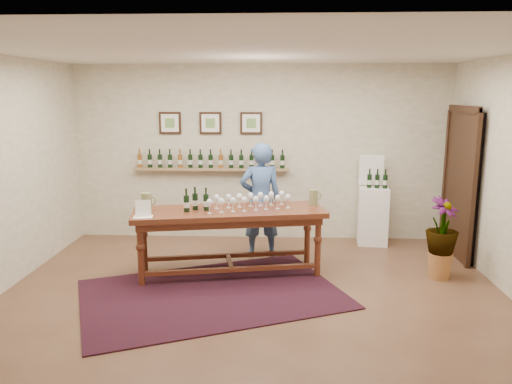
{
  "coord_description": "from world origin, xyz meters",
  "views": [
    {
      "loc": [
        0.28,
        -5.48,
        2.35
      ],
      "look_at": [
        0.0,
        0.8,
        1.1
      ],
      "focal_mm": 35.0,
      "sensor_mm": 36.0,
      "label": 1
    }
  ],
  "objects_px": {
    "display_pedestal": "(373,216)",
    "potted_plant": "(442,238)",
    "tasting_table": "(229,219)",
    "person": "(261,200)"
  },
  "relations": [
    {
      "from": "tasting_table",
      "to": "person",
      "type": "height_order",
      "value": "person"
    },
    {
      "from": "display_pedestal",
      "to": "person",
      "type": "distance_m",
      "value": 1.91
    },
    {
      "from": "display_pedestal",
      "to": "person",
      "type": "height_order",
      "value": "person"
    },
    {
      "from": "display_pedestal",
      "to": "potted_plant",
      "type": "height_order",
      "value": "potted_plant"
    },
    {
      "from": "display_pedestal",
      "to": "person",
      "type": "bearing_deg",
      "value": -159.09
    },
    {
      "from": "display_pedestal",
      "to": "person",
      "type": "xyz_separation_m",
      "value": [
        -1.75,
        -0.67,
        0.38
      ]
    },
    {
      "from": "tasting_table",
      "to": "potted_plant",
      "type": "height_order",
      "value": "potted_plant"
    },
    {
      "from": "display_pedestal",
      "to": "tasting_table",
      "type": "bearing_deg",
      "value": -145.59
    },
    {
      "from": "tasting_table",
      "to": "potted_plant",
      "type": "distance_m",
      "value": 2.73
    },
    {
      "from": "tasting_table",
      "to": "person",
      "type": "bearing_deg",
      "value": 53.5
    }
  ]
}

